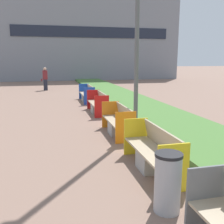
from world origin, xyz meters
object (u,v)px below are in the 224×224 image
Objects in this scene: bench_yellow_frame at (153,154)px; bench_red_frame at (98,105)px; litter_bin at (168,182)px; pedestrian_walking at (45,79)px; bench_blue_frame at (87,95)px; bench_orange_frame at (118,123)px.

bench_red_frame is (0.00, 6.56, 0.00)m from bench_yellow_frame.
litter_bin is at bearing -103.96° from bench_yellow_frame.
pedestrian_walking is (-2.41, 16.39, 0.56)m from bench_yellow_frame.
bench_yellow_frame and bench_blue_frame have the same top height.
bench_orange_frame is 7.08m from bench_blue_frame.
litter_bin is 18.07m from pedestrian_walking.
pedestrian_walking reaches higher than litter_bin.
pedestrian_walking is (-2.42, 6.38, 0.55)m from bench_blue_frame.
bench_orange_frame is 1.09× the size of pedestrian_walking.
bench_yellow_frame is 1.62m from litter_bin.
bench_orange_frame is 0.85× the size of bench_blue_frame.
bench_red_frame is at bearing -76.20° from pedestrian_walking.
bench_orange_frame is 2.01× the size of litter_bin.
litter_bin is at bearing -83.56° from pedestrian_walking.
litter_bin reaches higher than bench_red_frame.
litter_bin is (-0.39, -11.57, 0.12)m from bench_blue_frame.
bench_blue_frame is (0.00, 7.08, 0.01)m from bench_orange_frame.
litter_bin is (-0.39, -1.56, 0.12)m from bench_yellow_frame.
pedestrian_walking reaches higher than bench_red_frame.
bench_orange_frame is at bearing 90.04° from bench_yellow_frame.
litter_bin reaches higher than bench_yellow_frame.
bench_orange_frame is 0.90× the size of bench_red_frame.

